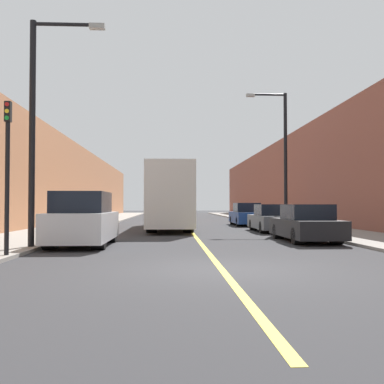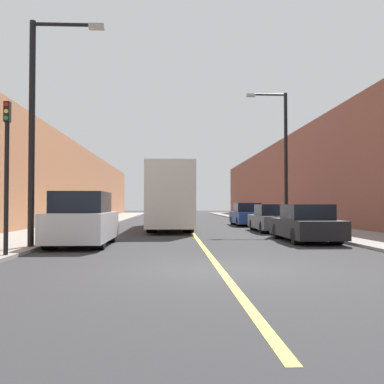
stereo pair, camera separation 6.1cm
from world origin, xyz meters
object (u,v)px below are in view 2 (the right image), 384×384
object	(u,v)px
car_right_mid	(272,219)
street_lamp_right	(283,151)
car_right_far	(247,215)
street_lamp_left	(38,117)
bus	(170,197)
parked_suv_left	(83,221)
car_right_near	(305,225)
traffic_light	(7,171)

from	to	relation	value
car_right_mid	street_lamp_right	size ratio (longest dim) A/B	0.58
car_right_far	street_lamp_left	distance (m)	18.95
bus	car_right_far	distance (m)	6.49
parked_suv_left	street_lamp_left	world-z (taller)	street_lamp_left
bus	car_right_near	world-z (taller)	bus
car_right_far	street_lamp_left	size ratio (longest dim) A/B	0.65
car_right_near	traffic_light	world-z (taller)	traffic_light
car_right_far	traffic_light	distance (m)	20.86
car_right_near	car_right_far	xyz separation A→B (m)	(-0.07, 13.29, 0.04)
car_right_mid	car_right_far	world-z (taller)	car_right_far
parked_suv_left	street_lamp_right	bearing A→B (deg)	46.10
traffic_light	street_lamp_left	bearing A→B (deg)	87.54
car_right_near	car_right_far	distance (m)	13.29
bus	street_lamp_left	xyz separation A→B (m)	(-4.23, -12.38, 2.35)
car_right_far	car_right_near	bearing A→B (deg)	-89.71
car_right_far	parked_suv_left	bearing A→B (deg)	-119.14
car_right_near	street_lamp_left	xyz separation A→B (m)	(-9.52, -2.75, 3.59)
bus	traffic_light	size ratio (longest dim) A/B	3.04
bus	street_lamp_left	bearing A→B (deg)	-108.85
parked_suv_left	car_right_mid	xyz separation A→B (m)	(8.41, 7.77, -0.21)
car_right_near	traffic_light	bearing A→B (deg)	-151.67
street_lamp_right	traffic_light	bearing A→B (deg)	-128.60
car_right_mid	parked_suv_left	bearing A→B (deg)	-137.27
car_right_far	street_lamp_right	world-z (taller)	street_lamp_right
bus	parked_suv_left	xyz separation A→B (m)	(-3.03, -11.15, -1.03)
bus	traffic_light	distance (m)	15.44
car_right_mid	traffic_light	bearing A→B (deg)	-130.33
car_right_far	street_lamp_right	bearing A→B (deg)	-75.15
car_right_mid	street_lamp_right	world-z (taller)	street_lamp_right
car_right_mid	car_right_near	bearing A→B (deg)	-90.75
street_lamp_right	bus	bearing A→B (deg)	169.38
parked_suv_left	car_right_mid	distance (m)	11.45
parked_suv_left	street_lamp_left	xyz separation A→B (m)	(-1.19, -1.23, 3.38)
street_lamp_left	traffic_light	world-z (taller)	street_lamp_left
street_lamp_left	bus	bearing A→B (deg)	71.15
car_right_far	street_lamp_left	xyz separation A→B (m)	(-9.45, -16.04, 3.55)
parked_suv_left	car_right_near	xyz separation A→B (m)	(8.33, 1.53, -0.21)
bus	car_right_near	xyz separation A→B (m)	(5.29, -9.62, -1.24)
car_right_mid	traffic_light	xyz separation A→B (m)	(-9.70, -11.43, 1.67)
car_right_near	bus	bearing A→B (deg)	118.81
car_right_near	street_lamp_right	xyz separation A→B (m)	(1.23, 8.40, 3.88)
traffic_light	street_lamp_right	bearing A→B (deg)	51.40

